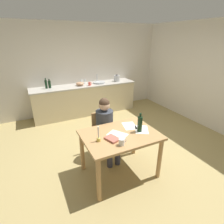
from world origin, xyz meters
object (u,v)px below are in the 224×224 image
Objects in this scene: dining_table at (120,140)px; coffee_mug at (122,142)px; sink_unit at (99,82)px; teacup_on_counter at (90,84)px; wine_glass_near_sink at (85,80)px; book_magazine at (112,139)px; chair_at_table at (103,132)px; mixing_bowl at (80,84)px; wine_glass_by_kettle at (81,80)px; wine_bottle_on_table at (140,124)px; bottle_oil at (46,84)px; person_seated at (106,126)px; stovetop_kettle at (117,78)px; candlestick at (99,137)px; bottle_vinegar at (50,84)px.

dining_table is 9.66× the size of coffee_mug.
sink_unit is 3.26× the size of teacup_on_counter.
wine_glass_near_sink is at bearing 80.70° from coffee_mug.
dining_table is 5.62× the size of book_magazine.
mixing_bowl is (0.20, 2.10, 0.48)m from chair_at_table.
wine_glass_by_kettle reaches higher than chair_at_table.
wine_bottle_on_table is 1.13× the size of bottle_oil.
chair_at_table reaches higher than book_magazine.
book_magazine is 1.92× the size of teacup_on_counter.
person_seated is 2.48m from bottle_oil.
sink_unit is 2.34× the size of wine_glass_by_kettle.
wine_bottle_on_table is at bearing 26.23° from coffee_mug.
mixing_bowl is (0.19, 2.77, 0.30)m from dining_table.
wine_bottle_on_table is 3.06m from stovetop_kettle.
stovetop_kettle is (1.79, 2.85, 0.16)m from candlestick.
wine_glass_near_sink is at bearing 60.66° from book_magazine.
mixing_bowl is at bearing -176.49° from sink_unit.
bottle_vinegar reaches higher than mixing_bowl.
wine_glass_by_kettle reaches higher than candlestick.
bottle_oil is (-0.59, 3.16, 0.20)m from coffee_mug.
candlestick is at bearing 146.91° from book_magazine.
book_magazine is at bearing -103.17° from chair_at_table.
teacup_on_counter is at bearing 58.73° from book_magazine.
person_seated is 2.19m from teacup_on_counter.
wine_glass_near_sink is (0.41, 2.28, 0.53)m from chair_at_table.
bottle_oil is 1.19m from teacup_on_counter.
chair_at_table is 0.89m from candlestick.
bottle_vinegar is 1.04m from wine_glass_near_sink.
wine_glass_near_sink reaches higher than teacup_on_counter.
person_seated is at bearing -72.98° from bottle_oil.
chair_at_table is 6.93× the size of coffee_mug.
wine_glass_near_sink is (0.40, 2.96, 0.35)m from dining_table.
bottle_vinegar is at bearing -175.63° from wine_glass_by_kettle.
book_magazine is 0.93× the size of mixing_bowl.
sink_unit reaches higher than stovetop_kettle.
teacup_on_counter is (-0.96, -0.15, -0.05)m from stovetop_kettle.
bottle_vinegar is at bearing 105.81° from chair_at_table.
candlestick is 0.98× the size of bottle_vinegar.
wine_bottle_on_table is at bearing -89.38° from wine_glass_by_kettle.
teacup_on_counter is (0.25, -0.12, -0.00)m from mixing_bowl.
bottle_oil reaches higher than coffee_mug.
stovetop_kettle reaches higher than book_magazine.
sink_unit is (1.18, 2.86, 0.08)m from candlestick.
chair_at_table is 0.92m from wine_bottle_on_table.
dining_table is at bearing -105.84° from sink_unit.
dining_table is 0.25m from book_magazine.
bottle_oil is 1.02m from wine_glass_by_kettle.
wine_glass_near_sink and wine_glass_by_kettle have the same top height.
coffee_mug is 0.52× the size of candlestick.
candlestick is (-0.39, -0.04, 0.18)m from dining_table.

